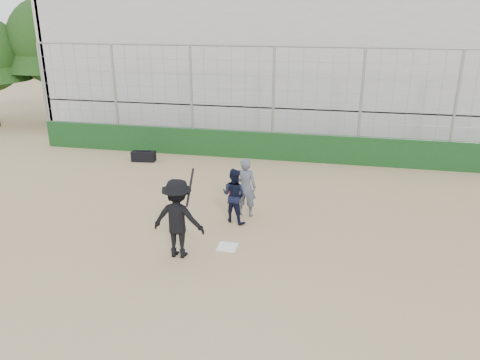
% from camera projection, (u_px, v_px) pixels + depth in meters
% --- Properties ---
extents(ground, '(90.00, 90.00, 0.00)m').
position_uv_depth(ground, '(227.00, 247.00, 10.71)').
color(ground, olive).
rests_on(ground, ground).
extents(home_plate, '(0.44, 0.44, 0.02)m').
position_uv_depth(home_plate, '(227.00, 247.00, 10.70)').
color(home_plate, white).
rests_on(home_plate, ground).
extents(backstop, '(18.10, 0.25, 4.04)m').
position_uv_depth(backstop, '(272.00, 134.00, 16.83)').
color(backstop, '#113514').
rests_on(backstop, ground).
extents(bleachers, '(20.25, 6.70, 6.98)m').
position_uv_depth(bleachers, '(290.00, 64.00, 20.72)').
color(bleachers, '#9D9D9D').
rests_on(bleachers, ground).
extents(tree_left, '(4.48, 4.48, 7.00)m').
position_uv_depth(tree_left, '(50.00, 28.00, 21.51)').
color(tree_left, '#3B2815').
rests_on(tree_left, ground).
extents(batter_at_plate, '(1.17, 0.79, 1.93)m').
position_uv_depth(batter_at_plate, '(178.00, 218.00, 10.07)').
color(batter_at_plate, black).
rests_on(batter_at_plate, ground).
extents(catcher_crouched, '(0.86, 0.78, 1.00)m').
position_uv_depth(catcher_crouched, '(234.00, 204.00, 11.85)').
color(catcher_crouched, black).
rests_on(catcher_crouched, ground).
extents(umpire, '(0.58, 0.39, 1.42)m').
position_uv_depth(umpire, '(245.00, 190.00, 12.17)').
color(umpire, '#4C5361').
rests_on(umpire, ground).
extents(equipment_bag, '(0.87, 0.44, 0.40)m').
position_uv_depth(equipment_bag, '(144.00, 156.00, 16.88)').
color(equipment_bag, black).
rests_on(equipment_bag, ground).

